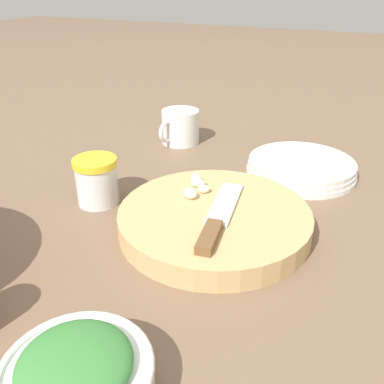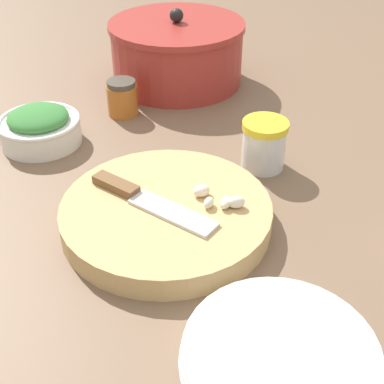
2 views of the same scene
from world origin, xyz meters
TOP-DOWN VIEW (x-y plane):
  - ground_plane at (0.00, 0.00)m, footprint 5.00×5.00m
  - cutting_board at (0.02, -0.04)m, footprint 0.29×0.29m
  - chef_knife at (-0.01, -0.06)m, footprint 0.21×0.06m
  - garlic_cloves at (0.07, 0.01)m, footprint 0.08×0.05m
  - herb_bowl at (-0.31, -0.04)m, footprint 0.14×0.14m
  - spice_jar at (0.02, 0.17)m, footprint 0.07×0.07m
  - coffee_mug at (0.34, 0.16)m, footprint 0.11×0.08m
  - plate_stack at (0.27, -0.13)m, footprint 0.21×0.21m

SIDE VIEW (x-z plane):
  - ground_plane at x=0.00m, z-range 0.00..0.00m
  - plate_stack at x=0.27m, z-range 0.00..0.03m
  - cutting_board at x=0.02m, z-range 0.00..0.04m
  - herb_bowl at x=-0.31m, z-range 0.00..0.06m
  - coffee_mug at x=0.34m, z-range 0.00..0.08m
  - chef_knife at x=-0.01m, z-range 0.03..0.05m
  - spice_jar at x=0.02m, z-range 0.00..0.08m
  - garlic_cloves at x=0.07m, z-range 0.03..0.05m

